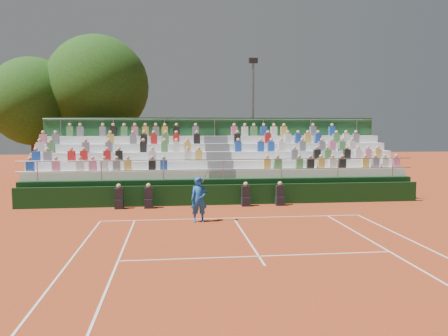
{
  "coord_description": "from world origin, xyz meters",
  "views": [
    {
      "loc": [
        -2.5,
        -17.97,
        3.85
      ],
      "look_at": [
        0.0,
        3.5,
        1.8
      ],
      "focal_mm": 35.0,
      "sensor_mm": 36.0,
      "label": 1
    }
  ],
  "objects": [
    {
      "name": "tree_west",
      "position": [
        -11.71,
        12.55,
        5.5
      ],
      "size": [
        5.82,
        5.82,
        8.43
      ],
      "color": "#3A2715",
      "rests_on": "ground"
    },
    {
      "name": "line_officials",
      "position": [
        -1.27,
        2.75,
        0.48
      ],
      "size": [
        8.14,
        0.4,
        1.19
      ],
      "color": "black",
      "rests_on": "ground"
    },
    {
      "name": "courtside_wall",
      "position": [
        0.0,
        3.2,
        0.5
      ],
      "size": [
        20.0,
        0.15,
        1.0
      ],
      "primitive_type": "cube",
      "color": "black",
      "rests_on": "ground"
    },
    {
      "name": "tennis_player",
      "position": [
        -1.49,
        -0.55,
        0.92
      ],
      "size": [
        0.88,
        0.5,
        2.22
      ],
      "color": "#1751AF",
      "rests_on": "ground"
    },
    {
      "name": "grandstand",
      "position": [
        -0.0,
        6.44,
        1.09
      ],
      "size": [
        20.0,
        5.2,
        4.4
      ],
      "color": "black",
      "rests_on": "ground"
    },
    {
      "name": "floodlight_mast",
      "position": [
        3.05,
        12.27,
        4.97
      ],
      "size": [
        0.6,
        0.25,
        8.58
      ],
      "color": "gray",
      "rests_on": "ground"
    },
    {
      "name": "tree_east",
      "position": [
        -7.57,
        12.84,
        6.56
      ],
      "size": [
        6.88,
        6.88,
        10.01
      ],
      "color": "#3A2715",
      "rests_on": "ground"
    },
    {
      "name": "ground",
      "position": [
        0.0,
        0.0,
        0.0
      ],
      "size": [
        90.0,
        90.0,
        0.0
      ],
      "primitive_type": "plane",
      "color": "#A73E1B",
      "rests_on": "ground"
    }
  ]
}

